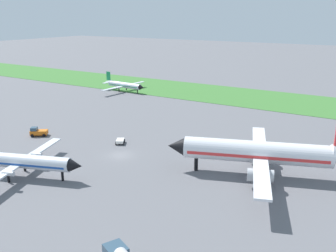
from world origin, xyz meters
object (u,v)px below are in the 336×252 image
(airplane_midfield_jet, at_px, (260,153))
(baggage_cart_near_gate, at_px, (120,141))
(airplane_taxiing_turboprop, at_px, (124,85))
(airplane_foreground_turboprop, at_px, (19,161))
(pushback_tug_midfield, at_px, (38,132))

(airplane_midfield_jet, bearing_deg, baggage_cart_near_gate, -20.77)
(airplane_taxiing_turboprop, relative_size, airplane_foreground_turboprop, 0.85)
(baggage_cart_near_gate, relative_size, pushback_tug_midfield, 0.74)
(pushback_tug_midfield, bearing_deg, airplane_taxiing_turboprop, -108.10)
(baggage_cart_near_gate, bearing_deg, airplane_foreground_turboprop, 139.93)
(airplane_midfield_jet, relative_size, baggage_cart_near_gate, 10.37)
(airplane_midfield_jet, height_order, airplane_foreground_turboprop, airplane_midfield_jet)
(airplane_midfield_jet, relative_size, pushback_tug_midfield, 7.65)
(airplane_taxiing_turboprop, xyz_separation_m, airplane_midfield_jet, (62.81, -44.59, 1.73))
(airplane_foreground_turboprop, xyz_separation_m, baggage_cart_near_gate, (3.55, 21.64, -2.24))
(airplane_taxiing_turboprop, height_order, baggage_cart_near_gate, airplane_taxiing_turboprop)
(airplane_foreground_turboprop, distance_m, pushback_tug_midfield, 22.31)
(airplane_midfield_jet, distance_m, pushback_tug_midfield, 48.58)
(baggage_cart_near_gate, bearing_deg, airplane_midfield_jet, -122.00)
(airplane_taxiing_turboprop, bearing_deg, airplane_foreground_turboprop, -61.31)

